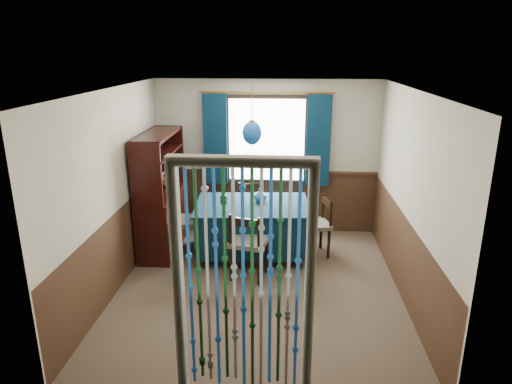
# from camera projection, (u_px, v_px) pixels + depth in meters

# --- Properties ---
(floor) EXTENTS (4.00, 4.00, 0.00)m
(floor) POSITION_uv_depth(u_px,v_px,m) (259.00, 287.00, 5.90)
(floor) COLOR brown
(floor) RESTS_ON ground
(ceiling) EXTENTS (4.00, 4.00, 0.00)m
(ceiling) POSITION_uv_depth(u_px,v_px,m) (259.00, 90.00, 5.15)
(ceiling) COLOR silver
(ceiling) RESTS_ON ground
(wall_back) EXTENTS (3.60, 0.00, 3.60)m
(wall_back) POSITION_uv_depth(u_px,v_px,m) (267.00, 158.00, 7.43)
(wall_back) COLOR #BCB39A
(wall_back) RESTS_ON ground
(wall_front) EXTENTS (3.60, 0.00, 3.60)m
(wall_front) POSITION_uv_depth(u_px,v_px,m) (242.00, 272.00, 3.62)
(wall_front) COLOR #BCB39A
(wall_front) RESTS_ON ground
(wall_left) EXTENTS (0.00, 4.00, 4.00)m
(wall_left) POSITION_uv_depth(u_px,v_px,m) (114.00, 192.00, 5.65)
(wall_left) COLOR #BCB39A
(wall_left) RESTS_ON ground
(wall_right) EXTENTS (0.00, 4.00, 4.00)m
(wall_right) POSITION_uv_depth(u_px,v_px,m) (410.00, 198.00, 5.40)
(wall_right) COLOR #BCB39A
(wall_right) RESTS_ON ground
(wainscot_back) EXTENTS (3.60, 0.00, 3.60)m
(wainscot_back) POSITION_uv_depth(u_px,v_px,m) (266.00, 201.00, 7.64)
(wainscot_back) COLOR #3D2617
(wainscot_back) RESTS_ON ground
(wainscot_front) EXTENTS (3.60, 0.00, 3.60)m
(wainscot_front) POSITION_uv_depth(u_px,v_px,m) (243.00, 351.00, 3.86)
(wainscot_front) COLOR #3D2617
(wainscot_front) RESTS_ON ground
(wainscot_left) EXTENTS (0.00, 4.00, 4.00)m
(wainscot_left) POSITION_uv_depth(u_px,v_px,m) (120.00, 247.00, 5.87)
(wainscot_left) COLOR #3D2617
(wainscot_left) RESTS_ON ground
(wainscot_right) EXTENTS (0.00, 4.00, 4.00)m
(wainscot_right) POSITION_uv_depth(u_px,v_px,m) (403.00, 256.00, 5.63)
(wainscot_right) COLOR #3D2617
(wainscot_right) RESTS_ON ground
(window) EXTENTS (1.32, 0.12, 1.42)m
(window) POSITION_uv_depth(u_px,v_px,m) (267.00, 140.00, 7.29)
(window) COLOR black
(window) RESTS_ON wall_back
(doorway) EXTENTS (1.16, 0.12, 2.18)m
(doorway) POSITION_uv_depth(u_px,v_px,m) (243.00, 291.00, 3.74)
(doorway) COLOR silver
(doorway) RESTS_ON ground
(dining_table) EXTENTS (1.71, 1.24, 0.79)m
(dining_table) POSITION_uv_depth(u_px,v_px,m) (252.00, 225.00, 6.72)
(dining_table) COLOR #0A2133
(dining_table) RESTS_ON floor
(chair_near) EXTENTS (0.55, 0.54, 0.94)m
(chair_near) POSITION_uv_depth(u_px,v_px,m) (248.00, 243.00, 6.00)
(chair_near) COLOR black
(chair_near) RESTS_ON floor
(chair_far) EXTENTS (0.56, 0.55, 0.88)m
(chair_far) POSITION_uv_depth(u_px,v_px,m) (253.00, 209.00, 7.38)
(chair_far) COLOR black
(chair_far) RESTS_ON floor
(chair_left) EXTENTS (0.50, 0.52, 0.95)m
(chair_left) POSITION_uv_depth(u_px,v_px,m) (185.00, 221.00, 6.75)
(chair_left) COLOR black
(chair_left) RESTS_ON floor
(chair_right) EXTENTS (0.51, 0.53, 0.88)m
(chair_right) POSITION_uv_depth(u_px,v_px,m) (317.00, 225.00, 6.71)
(chair_right) COLOR black
(chair_right) RESTS_ON floor
(sideboard) EXTENTS (0.49, 1.37, 1.79)m
(sideboard) POSITION_uv_depth(u_px,v_px,m) (162.00, 210.00, 6.89)
(sideboard) COLOR black
(sideboard) RESTS_ON floor
(pendant_lamp) EXTENTS (0.27, 0.27, 0.84)m
(pendant_lamp) POSITION_uv_depth(u_px,v_px,m) (252.00, 133.00, 6.31)
(pendant_lamp) COLOR olive
(pendant_lamp) RESTS_ON ceiling
(vase_table) EXTENTS (0.22, 0.22, 0.19)m
(vase_table) POSITION_uv_depth(u_px,v_px,m) (260.00, 196.00, 6.70)
(vase_table) COLOR #164D97
(vase_table) RESTS_ON dining_table
(bowl_shelf) EXTENTS (0.21, 0.21, 0.05)m
(bowl_shelf) POSITION_uv_depth(u_px,v_px,m) (158.00, 174.00, 6.45)
(bowl_shelf) COLOR beige
(bowl_shelf) RESTS_ON sideboard
(vase_sideboard) EXTENTS (0.20, 0.20, 0.18)m
(vase_sideboard) POSITION_uv_depth(u_px,v_px,m) (169.00, 182.00, 7.03)
(vase_sideboard) COLOR beige
(vase_sideboard) RESTS_ON sideboard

